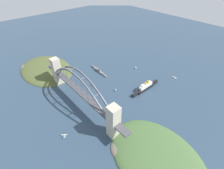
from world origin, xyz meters
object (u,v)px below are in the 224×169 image
at_px(small_boat_3, 116,90).
at_px(channel_marker_buoy, 84,86).
at_px(small_boat_0, 136,67).
at_px(small_boat_1, 93,84).
at_px(harbor_arch_bridge, 80,91).
at_px(naval_cruiser, 99,71).
at_px(small_boat_2, 174,78).
at_px(seaplane_taxiing_near_bridge, 64,136).
at_px(ocean_liner, 146,87).
at_px(small_boat_4, 108,107).

height_order(small_boat_3, channel_marker_buoy, small_boat_3).
height_order(small_boat_0, small_boat_1, small_boat_0).
relative_size(small_boat_3, channel_marker_buoy, 2.63).
distance_m(harbor_arch_bridge, small_boat_1, 67.22).
relative_size(harbor_arch_bridge, channel_marker_buoy, 90.98).
distance_m(naval_cruiser, small_boat_3, 86.23).
distance_m(naval_cruiser, small_boat_2, 185.31).
height_order(naval_cruiser, small_boat_0, naval_cruiser).
relative_size(small_boat_2, channel_marker_buoy, 4.45).
xyz_separation_m(naval_cruiser, channel_marker_buoy, (24.85, -61.10, -1.41)).
xyz_separation_m(harbor_arch_bridge, channel_marker_buoy, (-45.48, 35.13, -31.75)).
height_order(small_boat_1, small_boat_3, small_boat_1).
distance_m(naval_cruiser, small_boat_0, 96.37).
distance_m(harbor_arch_bridge, small_boat_0, 180.31).
relative_size(harbor_arch_bridge, small_boat_2, 20.46).
height_order(seaplane_taxiing_near_bridge, small_boat_3, small_boat_3).
bearing_deg(harbor_arch_bridge, naval_cruiser, 126.16).
relative_size(naval_cruiser, small_boat_3, 9.20).
xyz_separation_m(small_boat_0, small_boat_1, (-15.59, -126.52, -0.23)).
height_order(small_boat_0, small_boat_2, small_boat_0).
xyz_separation_m(small_boat_2, channel_marker_buoy, (-117.04, -180.28, 0.23)).
distance_m(harbor_arch_bridge, channel_marker_buoy, 65.66).
bearing_deg(channel_marker_buoy, small_boat_1, 52.38).
bearing_deg(harbor_arch_bridge, seaplane_taxiing_near_bridge, -54.61).
bearing_deg(ocean_liner, small_boat_3, -127.42).
bearing_deg(channel_marker_buoy, ocean_liner, 43.50).
bearing_deg(small_boat_1, small_boat_0, 82.98).
xyz_separation_m(small_boat_0, small_boat_2, (89.53, 38.29, -3.37)).
bearing_deg(harbor_arch_bridge, small_boat_0, 95.79).
bearing_deg(seaplane_taxiing_near_bridge, small_boat_3, 102.26).
xyz_separation_m(naval_cruiser, small_boat_0, (52.36, 80.89, 1.73)).
relative_size(small_boat_0, channel_marker_buoy, 3.27).
bearing_deg(harbor_arch_bridge, small_boat_4, 39.12).
xyz_separation_m(small_boat_0, channel_marker_buoy, (-27.51, -141.99, -3.14)).
bearing_deg(small_boat_0, harbor_arch_bridge, -84.21).
height_order(small_boat_1, channel_marker_buoy, small_boat_1).
bearing_deg(small_boat_0, small_boat_1, -97.02).
height_order(harbor_arch_bridge, naval_cruiser, harbor_arch_bridge).
distance_m(harbor_arch_bridge, small_boat_3, 83.68).
bearing_deg(small_boat_3, channel_marker_buoy, -144.68).
bearing_deg(seaplane_taxiing_near_bridge, small_boat_0, 104.52).
height_order(small_boat_0, channel_marker_buoy, small_boat_0).
height_order(small_boat_4, channel_marker_buoy, channel_marker_buoy).
bearing_deg(seaplane_taxiing_near_bridge, ocean_liner, 87.13).
bearing_deg(small_boat_3, small_boat_2, 67.31).
relative_size(small_boat_4, channel_marker_buoy, 3.39).
bearing_deg(small_boat_3, small_boat_4, -59.36).
distance_m(ocean_liner, small_boat_2, 88.39).
bearing_deg(ocean_liner, small_boat_2, 78.19).
distance_m(small_boat_1, channel_marker_buoy, 19.75).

